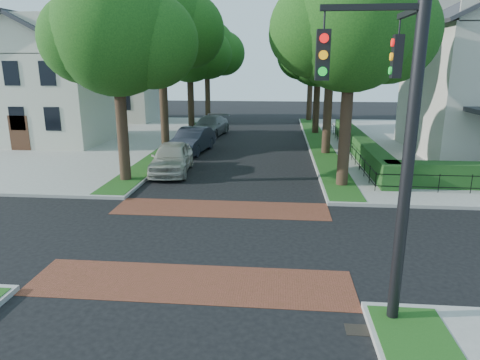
% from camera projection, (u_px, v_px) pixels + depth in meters
% --- Properties ---
extents(ground, '(120.00, 120.00, 0.00)m').
position_uv_depth(ground, '(209.00, 238.00, 14.95)').
color(ground, black).
rests_on(ground, ground).
extents(sidewalk_nw, '(30.00, 30.00, 0.15)m').
position_uv_depth(sidewalk_nw, '(11.00, 139.00, 34.93)').
color(sidewalk_nw, gray).
rests_on(sidewalk_nw, ground).
extents(crosswalk_far, '(9.00, 2.20, 0.01)m').
position_uv_depth(crosswalk_far, '(221.00, 209.00, 18.03)').
color(crosswalk_far, brown).
rests_on(crosswalk_far, ground).
extents(crosswalk_near, '(9.00, 2.20, 0.01)m').
position_uv_depth(crosswalk_near, '(191.00, 283.00, 11.87)').
color(crosswalk_near, brown).
rests_on(crosswalk_near, ground).
extents(storm_drain, '(0.65, 0.45, 0.01)m').
position_uv_depth(storm_drain, '(360.00, 330.00, 9.76)').
color(storm_drain, black).
rests_on(storm_drain, ground).
extents(grass_strip_ne, '(1.60, 29.80, 0.02)m').
position_uv_depth(grass_strip_ne, '(319.00, 142.00, 32.80)').
color(grass_strip_ne, '#144012').
rests_on(grass_strip_ne, sidewalk_ne).
extents(grass_strip_nw, '(1.60, 29.80, 0.02)m').
position_uv_depth(grass_strip_nw, '(181.00, 140.00, 33.76)').
color(grass_strip_nw, '#144012').
rests_on(grass_strip_nw, sidewalk_nw).
extents(tree_right_near, '(7.75, 6.67, 10.66)m').
position_uv_depth(tree_right_near, '(353.00, 25.00, 19.44)').
color(tree_right_near, black).
rests_on(tree_right_near, sidewalk_ne).
extents(tree_right_mid, '(8.25, 7.09, 11.22)m').
position_uv_depth(tree_right_mid, '(333.00, 31.00, 27.05)').
color(tree_right_mid, black).
rests_on(tree_right_mid, sidewalk_ne).
extents(tree_right_far, '(7.25, 6.23, 9.74)m').
position_uv_depth(tree_right_far, '(320.00, 53.00, 35.96)').
color(tree_right_far, black).
rests_on(tree_right_far, sidewalk_ne).
extents(tree_right_back, '(7.50, 6.45, 10.20)m').
position_uv_depth(tree_right_back, '(312.00, 51.00, 44.53)').
color(tree_right_back, black).
rests_on(tree_right_back, sidewalk_ne).
extents(tree_left_near, '(7.50, 6.45, 10.20)m').
position_uv_depth(tree_left_near, '(119.00, 35.00, 20.50)').
color(tree_left_near, black).
rests_on(tree_left_near, sidewalk_nw).
extents(tree_left_mid, '(8.00, 6.88, 11.48)m').
position_uv_depth(tree_left_mid, '(163.00, 26.00, 27.93)').
color(tree_left_mid, black).
rests_on(tree_left_mid, sidewalk_nw).
extents(tree_left_far, '(7.00, 6.02, 9.86)m').
position_uv_depth(tree_left_far, '(191.00, 50.00, 36.87)').
color(tree_left_far, black).
rests_on(tree_left_far, sidewalk_nw).
extents(tree_left_back, '(7.75, 6.66, 10.44)m').
position_uv_depth(tree_left_back, '(208.00, 50.00, 45.47)').
color(tree_left_back, black).
rests_on(tree_left_back, sidewalk_nw).
extents(hedge_main_road, '(1.00, 18.00, 1.20)m').
position_uv_depth(hedge_main_road, '(359.00, 145.00, 28.50)').
color(hedge_main_road, '#164017').
rests_on(hedge_main_road, sidewalk_ne).
extents(fence_main_road, '(0.06, 18.00, 0.90)m').
position_uv_depth(fence_main_road, '(347.00, 147.00, 28.61)').
color(fence_main_road, black).
rests_on(fence_main_road, sidewalk_ne).
extents(house_left_near, '(10.00, 9.00, 10.14)m').
position_uv_depth(house_left_near, '(44.00, 77.00, 32.33)').
color(house_left_near, beige).
rests_on(house_left_near, sidewalk_nw).
extents(house_left_far, '(10.00, 9.00, 10.14)m').
position_uv_depth(house_left_far, '(114.00, 73.00, 45.79)').
color(house_left_far, '#B9B6A6').
rests_on(house_left_far, sidewalk_nw).
extents(traffic_signal, '(2.17, 2.00, 8.00)m').
position_uv_depth(traffic_signal, '(399.00, 121.00, 9.05)').
color(traffic_signal, black).
rests_on(traffic_signal, sidewalk_se).
extents(parked_car_front, '(2.45, 5.20, 1.72)m').
position_uv_depth(parked_car_front, '(172.00, 158.00, 23.88)').
color(parked_car_front, '#B3B0A1').
rests_on(parked_car_front, ground).
extents(parked_car_middle, '(2.51, 5.41, 1.72)m').
position_uv_depth(parked_car_middle, '(192.00, 140.00, 29.48)').
color(parked_car_middle, black).
rests_on(parked_car_middle, ground).
extents(parked_car_rear, '(3.18, 6.02, 1.66)m').
position_uv_depth(parked_car_rear, '(210.00, 126.00, 36.62)').
color(parked_car_rear, slate).
rests_on(parked_car_rear, ground).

